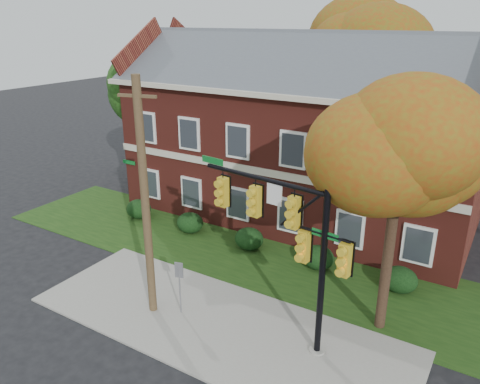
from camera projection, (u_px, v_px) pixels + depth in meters
The scene contains 15 objects.
ground at pixel (200, 341), 15.95m from camera, with size 120.00×120.00×0.00m, color black.
sidewalk at pixel (216, 324), 16.74m from camera, with size 14.00×5.00×0.08m, color gray.
grass_strip at pixel (280, 266), 20.73m from camera, with size 30.00×6.00×0.04m, color #193811.
apartment_building at pixel (300, 125), 24.72m from camera, with size 18.80×8.80×9.74m.
hedge_far_left at pixel (139, 209), 25.53m from camera, with size 1.40×1.26×1.05m, color black.
hedge_left at pixel (190, 223), 23.81m from camera, with size 1.40×1.26×1.05m, color black.
hedge_center at pixel (249, 239), 22.10m from camera, with size 1.40×1.26×1.05m, color black.
hedge_right at pixel (318, 257), 20.38m from camera, with size 1.40×1.26×1.05m, color black.
hedge_far_right at pixel (400, 280), 18.66m from camera, with size 1.40×1.26×1.05m, color black.
tree_near_right at pixel (408, 147), 14.13m from camera, with size 4.50×4.25×8.58m.
tree_left_rear at pixel (145, 82), 28.01m from camera, with size 5.40×5.10×8.88m.
tree_far_rear at pixel (376, 43), 28.96m from camera, with size 6.84×6.46×11.52m.
traffic_signal at pixel (291, 233), 14.63m from camera, with size 5.78×0.93×6.49m.
utility_pole at pixel (145, 202), 16.02m from camera, with size 1.33×0.44×8.70m.
sign_post at pixel (179, 280), 16.88m from camera, with size 0.31×0.12×2.16m.
Camera 1 is at (8.06, -10.49, 10.36)m, focal length 35.00 mm.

